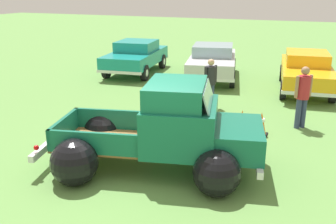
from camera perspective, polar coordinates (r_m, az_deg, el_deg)
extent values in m
plane|color=#609347|center=(8.45, -2.57, -8.14)|extent=(80.00, 80.00, 0.00)
cylinder|color=black|center=(8.94, 7.70, -4.10)|extent=(0.79, 0.39, 0.76)
cylinder|color=silver|center=(8.94, 7.70, -4.10)|extent=(0.39, 0.30, 0.34)
cylinder|color=black|center=(7.36, 7.27, -9.19)|extent=(0.79, 0.39, 0.76)
cylinder|color=silver|center=(7.36, 7.27, -9.19)|extent=(0.39, 0.30, 0.34)
cylinder|color=black|center=(9.40, -9.63, -3.05)|extent=(0.79, 0.39, 0.76)
cylinder|color=silver|center=(9.40, -9.63, -3.05)|extent=(0.39, 0.30, 0.34)
cylinder|color=black|center=(7.91, -13.60, -7.53)|extent=(0.79, 0.39, 0.76)
cylinder|color=silver|center=(7.91, -13.60, -7.53)|extent=(0.39, 0.30, 0.34)
sphere|color=black|center=(9.43, -9.55, -2.60)|extent=(1.15, 1.15, 0.96)
sphere|color=black|center=(7.85, -13.77, -7.29)|extent=(1.15, 1.15, 0.96)
cube|color=olive|center=(8.46, -8.96, -4.32)|extent=(2.35, 1.97, 0.04)
cube|color=#14664C|center=(9.03, -7.63, -1.23)|extent=(2.01, 0.54, 0.50)
cube|color=#14664C|center=(7.74, -10.68, -4.77)|extent=(2.01, 0.54, 0.50)
cube|color=#14664C|center=(8.13, -2.40, -3.29)|extent=(0.43, 1.52, 0.50)
cube|color=#14664C|center=(8.72, -15.21, -2.43)|extent=(0.43, 1.52, 0.50)
cube|color=#14664C|center=(7.96, 1.92, -2.04)|extent=(1.80, 1.99, 0.95)
cube|color=#14664C|center=(7.76, 1.24, 2.86)|extent=(1.47, 1.76, 0.45)
cube|color=#8CADB7|center=(7.71, 6.00, 2.50)|extent=(0.48, 1.46, 0.38)
cube|color=#14664C|center=(7.98, 9.42, -3.77)|extent=(1.59, 1.86, 0.55)
sphere|color=black|center=(8.95, 7.71, -3.79)|extent=(1.11, 1.11, 0.92)
sphere|color=black|center=(7.31, 7.27, -9.02)|extent=(1.11, 1.11, 0.92)
cube|color=silver|center=(8.96, -16.83, -4.15)|extent=(0.57, 1.96, 0.14)
cube|color=silver|center=(8.14, 13.12, -6.14)|extent=(0.57, 1.96, 0.14)
sphere|color=red|center=(9.55, -14.71, -1.42)|extent=(0.13, 0.13, 0.11)
sphere|color=red|center=(8.23, -19.03, -5.04)|extent=(0.13, 0.13, 0.11)
cylinder|color=black|center=(16.03, -3.49, 5.85)|extent=(0.28, 0.68, 0.66)
cylinder|color=silver|center=(16.03, -3.49, 5.85)|extent=(0.25, 0.32, 0.30)
cylinder|color=black|center=(16.65, -9.17, 6.12)|extent=(0.28, 0.68, 0.66)
cylinder|color=silver|center=(16.65, -9.17, 6.12)|extent=(0.25, 0.32, 0.30)
cylinder|color=black|center=(18.51, -0.85, 7.55)|extent=(0.28, 0.68, 0.66)
cylinder|color=silver|center=(18.51, -0.85, 7.55)|extent=(0.25, 0.32, 0.30)
cylinder|color=black|center=(19.06, -5.90, 7.76)|extent=(0.28, 0.68, 0.66)
cylinder|color=silver|center=(19.06, -5.90, 7.76)|extent=(0.25, 0.32, 0.30)
cube|color=teal|center=(17.47, -4.83, 8.10)|extent=(2.34, 4.35, 0.55)
cube|color=teal|center=(17.54, -4.69, 9.80)|extent=(1.81, 1.93, 0.45)
cube|color=silver|center=(19.41, -2.75, 8.39)|extent=(1.91, 0.33, 0.12)
cube|color=silver|center=(15.66, -7.34, 5.88)|extent=(1.91, 0.33, 0.12)
cylinder|color=black|center=(15.06, 9.56, 4.82)|extent=(0.34, 0.69, 0.66)
cylinder|color=silver|center=(15.06, 9.56, 4.82)|extent=(0.27, 0.34, 0.30)
cylinder|color=black|center=(15.16, 2.99, 5.14)|extent=(0.34, 0.69, 0.66)
cylinder|color=silver|center=(15.16, 2.99, 5.14)|extent=(0.27, 0.34, 0.30)
cylinder|color=black|center=(17.73, 9.66, 6.82)|extent=(0.34, 0.69, 0.66)
cylinder|color=silver|center=(17.73, 9.66, 6.82)|extent=(0.27, 0.34, 0.30)
cylinder|color=black|center=(17.81, 4.05, 7.08)|extent=(0.34, 0.69, 0.66)
cylinder|color=silver|center=(17.81, 4.05, 7.08)|extent=(0.27, 0.34, 0.30)
cube|color=silver|center=(16.34, 6.63, 7.34)|extent=(2.73, 4.56, 0.55)
cube|color=#8CADB7|center=(16.42, 6.72, 9.16)|extent=(1.96, 2.10, 0.45)
cube|color=silver|center=(18.44, 6.99, 7.76)|extent=(1.89, 0.51, 0.12)
cube|color=silver|center=(14.35, 6.09, 4.81)|extent=(1.89, 0.51, 0.12)
cylinder|color=black|center=(14.04, 23.33, 2.59)|extent=(0.28, 0.68, 0.66)
cylinder|color=silver|center=(14.04, 23.33, 2.59)|extent=(0.25, 0.32, 0.30)
cylinder|color=black|center=(13.89, 16.78, 3.17)|extent=(0.28, 0.68, 0.66)
cylinder|color=silver|center=(13.89, 16.78, 3.17)|extent=(0.25, 0.32, 0.30)
cylinder|color=black|center=(16.82, 22.14, 5.13)|extent=(0.28, 0.68, 0.66)
cylinder|color=silver|center=(16.82, 22.14, 5.13)|extent=(0.25, 0.32, 0.30)
cylinder|color=black|center=(16.70, 16.67, 5.62)|extent=(0.28, 0.68, 0.66)
cylinder|color=silver|center=(16.70, 16.67, 5.62)|extent=(0.25, 0.32, 0.30)
cube|color=#F2A819|center=(15.26, 19.86, 5.61)|extent=(2.25, 4.68, 0.55)
cube|color=#F2A819|center=(15.34, 20.02, 7.57)|extent=(1.70, 2.06, 0.45)
cube|color=silver|center=(17.47, 19.32, 6.29)|extent=(1.78, 0.31, 0.12)
cube|color=silver|center=(13.17, 20.35, 2.54)|extent=(1.78, 0.31, 0.12)
cylinder|color=navy|center=(11.12, 18.81, -0.22)|extent=(0.21, 0.21, 0.84)
cylinder|color=navy|center=(11.23, 19.50, -0.13)|extent=(0.21, 0.21, 0.84)
cylinder|color=#B2262D|center=(10.98, 19.55, 3.47)|extent=(0.48, 0.48, 0.63)
cylinder|color=#A87A56|center=(10.84, 18.65, 3.55)|extent=(0.13, 0.13, 0.60)
cylinder|color=#A87A56|center=(11.11, 20.46, 3.70)|extent=(0.13, 0.13, 0.60)
sphere|color=#A87A56|center=(10.88, 19.80, 5.80)|extent=(0.32, 0.32, 0.23)
cylinder|color=navy|center=(12.36, 5.98, 2.32)|extent=(0.20, 0.20, 0.77)
cylinder|color=navy|center=(12.48, 6.53, 2.45)|extent=(0.20, 0.20, 0.77)
cylinder|color=#26262B|center=(12.25, 6.36, 5.43)|extent=(0.46, 0.46, 0.58)
cylinder|color=#26262B|center=(12.10, 5.63, 5.43)|extent=(0.12, 0.12, 0.55)
cylinder|color=#26262B|center=(12.40, 7.10, 5.70)|extent=(0.12, 0.12, 0.55)
sphere|color=#DBAD84|center=(12.17, 6.43, 7.39)|extent=(0.29, 0.29, 0.21)
cube|color=black|center=(10.46, 13.59, -3.25)|extent=(0.36, 0.36, 0.03)
cone|color=orange|center=(10.35, 13.72, -1.62)|extent=(0.28, 0.28, 0.60)
cylinder|color=white|center=(10.32, 13.76, -1.15)|extent=(0.17, 0.17, 0.08)
cube|color=black|center=(10.53, 10.84, -2.90)|extent=(0.36, 0.36, 0.03)
cone|color=orange|center=(10.42, 10.94, -1.29)|extent=(0.28, 0.28, 0.60)
cylinder|color=white|center=(10.39, 10.97, -0.82)|extent=(0.17, 0.17, 0.08)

